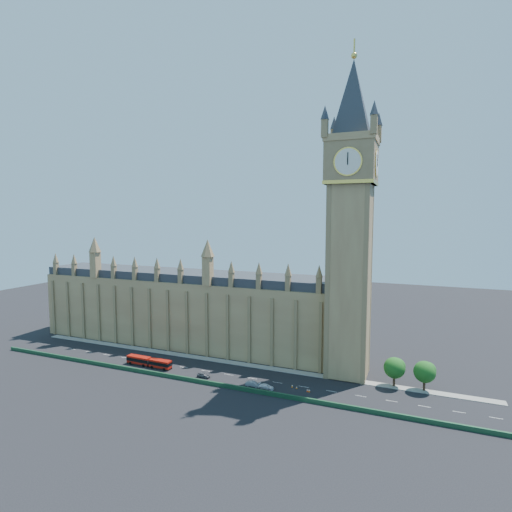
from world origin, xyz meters
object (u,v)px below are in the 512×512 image
at_px(red_bus, 149,362).
at_px(car_silver, 253,384).
at_px(car_grey, 204,375).
at_px(car_white, 266,387).

xyz_separation_m(red_bus, car_silver, (37.46, -1.63, -0.76)).
bearing_deg(car_grey, car_white, -90.38).
bearing_deg(car_grey, red_bus, 87.23).
distance_m(red_bus, car_silver, 37.50).
bearing_deg(red_bus, car_grey, -1.92).
distance_m(car_grey, car_silver, 16.34).
distance_m(car_silver, car_white, 4.16).
height_order(red_bus, car_white, red_bus).
height_order(car_silver, car_white, car_silver).
xyz_separation_m(red_bus, car_grey, (21.12, -1.36, -0.78)).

